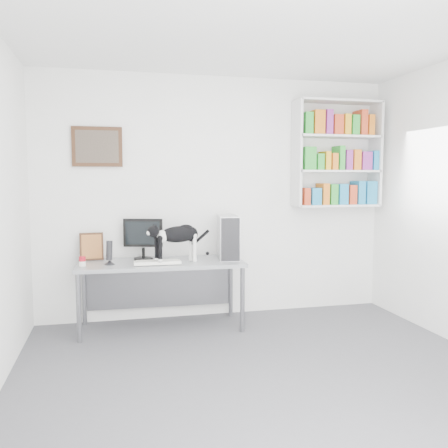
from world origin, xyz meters
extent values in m
cube|color=#525257|center=(0.00, 0.00, 0.01)|extent=(4.00, 4.00, 0.01)
cube|color=white|center=(0.00, 0.00, 2.70)|extent=(4.00, 4.00, 0.01)
cube|color=white|center=(0.00, 2.00, 1.35)|extent=(4.00, 0.01, 2.70)
cube|color=silver|center=(1.40, 1.85, 1.85)|extent=(1.03, 0.28, 1.24)
cube|color=#452916|center=(-1.30, 1.97, 1.90)|extent=(0.52, 0.04, 0.42)
cube|color=gray|center=(-0.68, 1.61, 0.35)|extent=(1.72, 0.72, 0.71)
cube|color=black|center=(-0.85, 1.79, 0.93)|extent=(0.46, 0.31, 0.44)
cube|color=white|center=(-0.73, 1.47, 0.73)|extent=(0.47, 0.19, 0.04)
cube|color=silver|center=(0.05, 1.67, 0.94)|extent=(0.26, 0.48, 0.46)
cylinder|color=black|center=(-1.20, 1.56, 0.83)|extent=(0.14, 0.14, 0.25)
cube|color=#452916|center=(-1.38, 1.87, 0.86)|extent=(0.25, 0.11, 0.30)
cylinder|color=#AF0F1D|center=(-1.46, 1.53, 0.76)|extent=(0.08, 0.08, 0.09)
camera|label=1|loc=(-1.16, -3.26, 1.57)|focal=38.00mm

